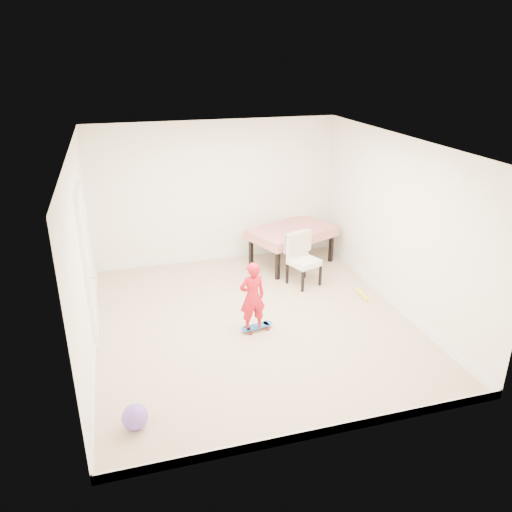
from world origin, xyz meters
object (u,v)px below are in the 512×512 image
object	(u,v)px
dining_table	(292,246)
balloon	(135,417)
skateboard	(257,328)
child	(252,299)
dining_chair	(304,260)

from	to	relation	value
dining_table	balloon	bearing A→B (deg)	-151.49
balloon	dining_table	bearing A→B (deg)	50.30
skateboard	child	size ratio (longest dim) A/B	0.47
dining_table	dining_chair	bearing A→B (deg)	-118.54
skateboard	child	world-z (taller)	child
dining_chair	balloon	xyz separation A→B (m)	(-2.97, -2.79, -0.31)
child	balloon	xyz separation A→B (m)	(-1.72, -1.55, -0.38)
skateboard	balloon	bearing A→B (deg)	-149.38
dining_chair	skateboard	size ratio (longest dim) A/B	1.85
skateboard	balloon	xyz separation A→B (m)	(-1.79, -1.56, 0.10)
dining_table	child	size ratio (longest dim) A/B	1.45
dining_table	balloon	xyz separation A→B (m)	(-3.08, -3.71, -0.21)
dining_table	dining_chair	distance (m)	0.93
skateboard	balloon	world-z (taller)	balloon
child	dining_chair	bearing A→B (deg)	-140.10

